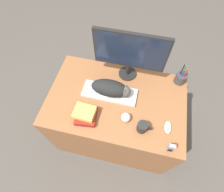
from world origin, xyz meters
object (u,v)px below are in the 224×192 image
at_px(monitor, 130,53).
at_px(computer_mouse, 168,127).
at_px(phone, 171,148).
at_px(keyboard, 110,93).
at_px(book_stack, 85,114).
at_px(pen_cup, 181,78).
at_px(cat, 112,88).
at_px(baseball, 126,117).
at_px(coffee_mug, 143,127).

height_order(monitor, computer_mouse, monitor).
height_order(computer_mouse, phone, phone).
distance_m(keyboard, book_stack, 0.28).
bearing_deg(pen_cup, book_stack, -143.97).
xyz_separation_m(monitor, computer_mouse, (0.39, -0.44, -0.26)).
relative_size(pen_cup, phone, 2.02).
bearing_deg(phone, cat, 144.29).
bearing_deg(monitor, computer_mouse, -48.40).
height_order(keyboard, book_stack, book_stack).
xyz_separation_m(keyboard, phone, (0.53, -0.37, 0.04)).
distance_m(keyboard, cat, 0.08).
xyz_separation_m(keyboard, monitor, (0.11, 0.24, 0.26)).
bearing_deg(baseball, phone, -25.22).
bearing_deg(keyboard, pen_cup, 24.92).
relative_size(computer_mouse, pen_cup, 0.49).
bearing_deg(coffee_mug, book_stack, 179.20).
bearing_deg(keyboard, book_stack, -118.28).
bearing_deg(monitor, cat, -111.02).
bearing_deg(pen_cup, computer_mouse, -98.58).
relative_size(cat, monitor, 0.56).
relative_size(monitor, book_stack, 3.16).
height_order(monitor, pen_cup, monitor).
height_order(keyboard, baseball, baseball).
relative_size(keyboard, phone, 4.43).
height_order(coffee_mug, phone, phone).
bearing_deg(cat, phone, -35.71).
relative_size(keyboard, computer_mouse, 4.46).
height_order(pen_cup, baseball, pen_cup).
bearing_deg(monitor, baseball, -81.43).
xyz_separation_m(computer_mouse, pen_cup, (0.07, 0.47, 0.04)).
distance_m(computer_mouse, coffee_mug, 0.20).
distance_m(monitor, pen_cup, 0.52).
relative_size(keyboard, baseball, 6.31).
bearing_deg(baseball, book_stack, -171.47).
xyz_separation_m(computer_mouse, coffee_mug, (-0.19, -0.05, 0.03)).
bearing_deg(coffee_mug, baseball, 158.91).
distance_m(pen_cup, baseball, 0.62).
distance_m(cat, monitor, 0.32).
height_order(baseball, book_stack, book_stack).
bearing_deg(baseball, coffee_mug, -21.09).
bearing_deg(cat, keyboard, -180.00).
relative_size(computer_mouse, phone, 0.99).
xyz_separation_m(pen_cup, baseball, (-0.40, -0.47, -0.02)).
xyz_separation_m(cat, pen_cup, (0.56, 0.27, -0.04)).
relative_size(phone, book_stack, 0.56).
xyz_separation_m(monitor, pen_cup, (0.47, 0.02, -0.22)).
xyz_separation_m(computer_mouse, book_stack, (-0.64, -0.05, 0.02)).
distance_m(baseball, phone, 0.39).
bearing_deg(pen_cup, keyboard, -155.08).
height_order(computer_mouse, book_stack, book_stack).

